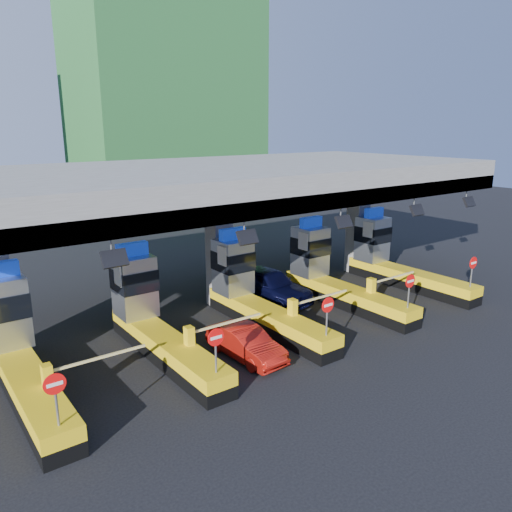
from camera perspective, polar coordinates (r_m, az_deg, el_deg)
ground at (r=23.24m, az=-0.08°, el=-7.62°), size 120.00×120.00×0.00m
toll_canopy at (r=24.02m, az=-4.21°, el=8.22°), size 28.00×12.09×7.00m
toll_lane_far_left at (r=19.27m, az=-25.65°, el=-9.53°), size 4.43×8.00×4.16m
toll_lane_left at (r=20.60m, az=-11.89°, el=-6.78°), size 4.43×8.00×4.16m
toll_lane_center at (r=22.96m, az=-0.50°, el=-4.18°), size 4.43×8.00×4.16m
toll_lane_right at (r=26.08m, az=8.42°, el=-2.01°), size 4.43×8.00×4.16m
toll_lane_far_right at (r=29.71m, az=15.28°, el=-0.30°), size 4.43×8.00×4.16m
bg_building_scaffold at (r=55.40m, az=-10.48°, el=19.85°), size 18.00×12.00×28.00m
van at (r=25.80m, az=1.44°, el=-3.28°), size 2.71×5.31×1.73m
red_car at (r=19.72m, az=-1.17°, el=-9.91°), size 1.49×3.81×1.24m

